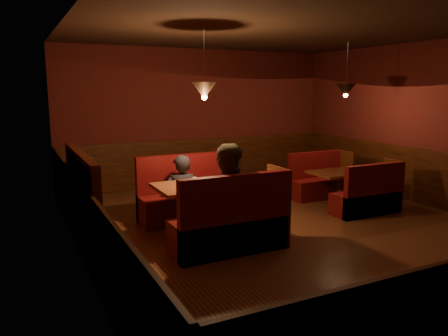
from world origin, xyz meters
name	(u,v)px	position (x,y,z in m)	size (l,w,h in m)	color
room	(275,161)	(-0.28, 0.05, 1.05)	(6.02, 7.02, 2.92)	#412113
main_table	(206,196)	(-1.24, 0.34, 0.57)	(1.39, 0.84, 0.97)	#532410
main_bench_far	(187,199)	(-1.23, 1.13, 0.33)	(1.53, 0.55, 1.04)	#51090D
main_bench_near	(232,227)	(-1.23, -0.45, 0.33)	(1.53, 0.55, 1.04)	#51090D
second_table	(341,180)	(1.58, 0.74, 0.46)	(1.11, 0.71, 0.62)	#532410
second_bench_far	(319,183)	(1.61, 1.40, 0.28)	(1.22, 0.46, 0.87)	#51090D
second_bench_near	(369,198)	(1.61, 0.08, 0.28)	(1.22, 0.46, 0.87)	#51090D
diner_a	(181,179)	(-1.39, 0.93, 0.72)	(0.53, 0.35, 1.44)	black
diner_b	(232,183)	(-1.14, -0.29, 0.87)	(0.84, 0.66, 1.73)	#413925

